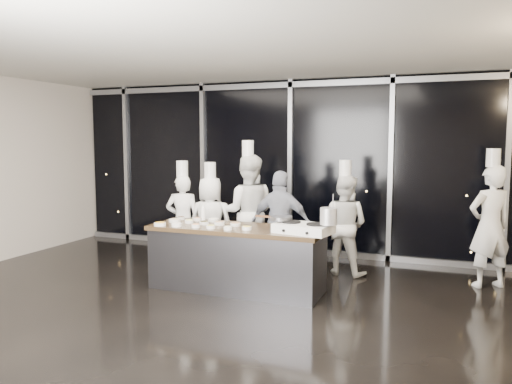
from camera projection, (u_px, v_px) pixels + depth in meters
ground at (208, 309)px, 6.21m from camera, size 9.00×9.00×0.00m
room_shell at (220, 128)px, 5.92m from camera, size 9.02×7.02×3.21m
window_wall at (291, 167)px, 9.23m from camera, size 8.90×0.11×3.20m
demo_counter at (237, 258)px, 7.00m from camera, size 2.46×0.86×0.90m
stove at (304, 228)px, 6.48m from camera, size 0.80×0.58×0.14m
frying_pan at (281, 218)px, 6.67m from camera, size 0.54×0.35×0.05m
stock_pot at (329, 216)px, 6.28m from camera, size 0.25×0.25×0.21m
prep_bowls at (200, 223)px, 7.10m from camera, size 1.41×0.75×0.05m
squeeze_bottle at (203, 213)px, 7.48m from camera, size 0.07×0.07×0.24m
chef_far_left at (183, 220)px, 8.23m from camera, size 0.65×0.54×1.77m
chef_left at (211, 222)px, 8.14m from camera, size 0.80×0.58×1.75m
chef_center at (248, 212)px, 8.11m from camera, size 1.08×0.95×2.10m
guest at (281, 224)px, 7.60m from camera, size 0.97×0.41×1.64m
chef_right at (344, 224)px, 7.79m from camera, size 0.87×0.74×1.80m
chef_side at (490, 225)px, 7.09m from camera, size 0.77×0.69×1.99m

